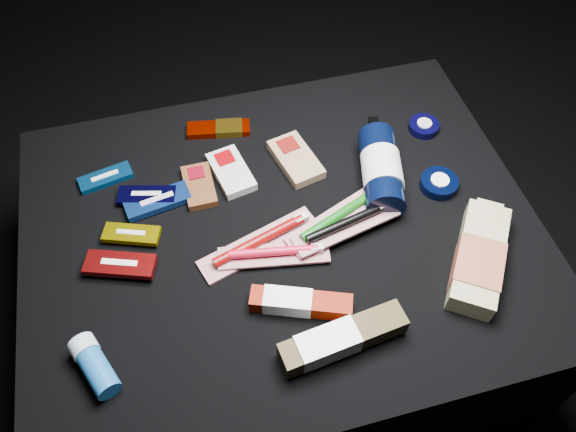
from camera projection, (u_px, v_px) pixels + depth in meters
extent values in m
plane|color=black|center=(283.00, 319.00, 1.40)|extent=(3.00, 3.00, 0.00)
cube|color=black|center=(283.00, 279.00, 1.24)|extent=(0.98, 0.78, 0.40)
cube|color=#0D5293|center=(106.00, 178.00, 1.14)|extent=(0.11, 0.06, 0.01)
cube|color=white|center=(105.00, 177.00, 1.14)|extent=(0.06, 0.02, 0.01)
cube|color=#17449F|center=(158.00, 201.00, 1.10)|extent=(0.13, 0.07, 0.01)
cube|color=#BABAB5|center=(158.00, 201.00, 1.10)|extent=(0.07, 0.02, 0.02)
cube|color=black|center=(147.00, 196.00, 1.11)|extent=(0.12, 0.07, 0.01)
cube|color=silver|center=(147.00, 195.00, 1.11)|extent=(0.06, 0.02, 0.01)
cube|color=#B4A001|center=(132.00, 234.00, 1.05)|extent=(0.11, 0.07, 0.01)
cube|color=silver|center=(131.00, 234.00, 1.05)|extent=(0.05, 0.03, 0.01)
cube|color=maroon|center=(120.00, 265.00, 1.01)|extent=(0.13, 0.09, 0.01)
cube|color=white|center=(120.00, 264.00, 1.01)|extent=(0.07, 0.03, 0.02)
cube|color=#5D3017|center=(199.00, 186.00, 1.13)|extent=(0.06, 0.11, 0.02)
cube|color=#630411|center=(197.00, 175.00, 1.14)|extent=(0.03, 0.03, 0.02)
cube|color=silver|center=(231.00, 172.00, 1.15)|extent=(0.09, 0.13, 0.02)
cube|color=#750106|center=(225.00, 161.00, 1.16)|extent=(0.04, 0.04, 0.02)
cube|color=#A17F5D|center=(296.00, 159.00, 1.17)|extent=(0.10, 0.14, 0.02)
cube|color=#630F0B|center=(288.00, 148.00, 1.18)|extent=(0.05, 0.05, 0.02)
cube|color=#870F00|center=(219.00, 129.00, 1.22)|extent=(0.14, 0.07, 0.01)
cube|color=olive|center=(229.00, 128.00, 1.22)|extent=(0.06, 0.05, 0.02)
cylinder|color=black|center=(381.00, 170.00, 1.11)|extent=(0.12, 0.20, 0.08)
cylinder|color=silver|center=(382.00, 172.00, 1.11)|extent=(0.10, 0.10, 0.08)
cylinder|color=black|center=(375.00, 131.00, 1.18)|extent=(0.03, 0.03, 0.03)
cube|color=black|center=(374.00, 125.00, 1.20)|extent=(0.03, 0.04, 0.02)
cylinder|color=black|center=(424.00, 126.00, 1.22)|extent=(0.07, 0.07, 0.02)
cylinder|color=beige|center=(424.00, 126.00, 1.22)|extent=(0.03, 0.03, 0.02)
cylinder|color=black|center=(439.00, 183.00, 1.13)|extent=(0.08, 0.08, 0.02)
cylinder|color=white|center=(439.00, 183.00, 1.13)|extent=(0.04, 0.04, 0.02)
cube|color=tan|center=(479.00, 258.00, 1.01)|extent=(0.19, 0.23, 0.05)
cube|color=#A0563C|center=(477.00, 268.00, 1.00)|extent=(0.13, 0.13, 0.05)
cube|color=tan|center=(488.00, 211.00, 1.07)|extent=(0.05, 0.05, 0.03)
cylinder|color=#1C5FA7|center=(99.00, 372.00, 0.89)|extent=(0.07, 0.09, 0.04)
cylinder|color=silver|center=(84.00, 348.00, 0.91)|extent=(0.05, 0.04, 0.04)
cube|color=silver|center=(259.00, 244.00, 1.05)|extent=(0.25, 0.12, 0.01)
cylinder|color=#690707|center=(259.00, 240.00, 1.04)|extent=(0.19, 0.07, 0.02)
cube|color=silver|center=(301.00, 218.00, 1.07)|extent=(0.03, 0.02, 0.01)
cube|color=beige|center=(274.00, 255.00, 1.03)|extent=(0.21, 0.08, 0.01)
cylinder|color=red|center=(274.00, 252.00, 1.02)|extent=(0.16, 0.04, 0.02)
cube|color=silver|center=(317.00, 248.00, 1.02)|extent=(0.02, 0.02, 0.01)
cube|color=beige|center=(340.00, 218.00, 1.07)|extent=(0.24, 0.14, 0.01)
cylinder|color=#0D510F|center=(341.00, 214.00, 1.06)|extent=(0.18, 0.09, 0.02)
cube|color=beige|center=(376.00, 191.00, 1.09)|extent=(0.03, 0.02, 0.01)
cube|color=silver|center=(346.00, 226.00, 1.05)|extent=(0.22, 0.09, 0.01)
cylinder|color=black|center=(346.00, 222.00, 1.04)|extent=(0.17, 0.05, 0.02)
cube|color=white|center=(384.00, 206.00, 1.06)|extent=(0.03, 0.02, 0.01)
cube|color=#7A1200|center=(301.00, 303.00, 0.97)|extent=(0.18, 0.10, 0.03)
cube|color=white|center=(288.00, 301.00, 0.97)|extent=(0.09, 0.07, 0.03)
cube|color=#362D11|center=(343.00, 338.00, 0.92)|extent=(0.22, 0.07, 0.04)
cube|color=white|center=(327.00, 344.00, 0.91)|extent=(0.11, 0.06, 0.04)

